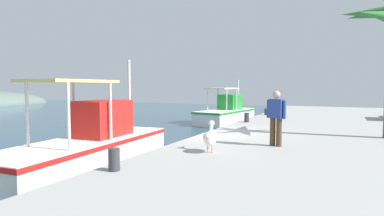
{
  "coord_description": "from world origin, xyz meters",
  "views": [
    {
      "loc": [
        -11.13,
        -4.73,
        2.56
      ],
      "look_at": [
        4.48,
        2.77,
        1.35
      ],
      "focal_mm": 30.0,
      "sensor_mm": 36.0,
      "label": 1
    }
  ],
  "objects_px": {
    "pelican": "(210,137)",
    "mooring_bollard_third": "(247,117)",
    "fisherman_standing": "(276,116)",
    "mooring_bollard_second": "(114,160)",
    "fishing_boat_third": "(226,113)",
    "fishing_boat_second": "(89,147)",
    "mooring_bollard_fourth": "(266,112)"
  },
  "relations": [
    {
      "from": "pelican",
      "to": "fisherman_standing",
      "type": "xyz_separation_m",
      "value": [
        1.66,
        -1.38,
        0.48
      ]
    },
    {
      "from": "fishing_boat_third",
      "to": "mooring_bollard_second",
      "type": "height_order",
      "value": "fishing_boat_third"
    },
    {
      "from": "fishing_boat_third",
      "to": "pelican",
      "type": "distance_m",
      "value": 13.49
    },
    {
      "from": "fisherman_standing",
      "to": "mooring_bollard_fourth",
      "type": "xyz_separation_m",
      "value": [
        9.83,
        2.47,
        -0.69
      ]
    },
    {
      "from": "fishing_boat_second",
      "to": "mooring_bollard_second",
      "type": "bearing_deg",
      "value": -127.76
    },
    {
      "from": "mooring_bollard_second",
      "to": "mooring_bollard_fourth",
      "type": "xyz_separation_m",
      "value": [
        14.05,
        0.0,
        -0.05
      ]
    },
    {
      "from": "fishing_boat_third",
      "to": "mooring_bollard_fourth",
      "type": "bearing_deg",
      "value": -113.74
    },
    {
      "from": "fishing_boat_third",
      "to": "mooring_bollard_second",
      "type": "distance_m",
      "value": 15.69
    },
    {
      "from": "mooring_bollard_fourth",
      "to": "fisherman_standing",
      "type": "bearing_deg",
      "value": -165.88
    },
    {
      "from": "fishing_boat_second",
      "to": "mooring_bollard_third",
      "type": "height_order",
      "value": "fishing_boat_second"
    },
    {
      "from": "fishing_boat_second",
      "to": "fisherman_standing",
      "type": "distance_m",
      "value": 5.66
    },
    {
      "from": "mooring_bollard_second",
      "to": "mooring_bollard_fourth",
      "type": "relative_size",
      "value": 1.24
    },
    {
      "from": "pelican",
      "to": "mooring_bollard_third",
      "type": "xyz_separation_m",
      "value": [
        7.27,
        1.09,
        -0.17
      ]
    },
    {
      "from": "fishing_boat_second",
      "to": "fishing_boat_third",
      "type": "bearing_deg",
      "value": 1.63
    },
    {
      "from": "fishing_boat_second",
      "to": "mooring_bollard_second",
      "type": "distance_m",
      "value": 3.39
    },
    {
      "from": "mooring_bollard_third",
      "to": "fisherman_standing",
      "type": "bearing_deg",
      "value": -156.2
    },
    {
      "from": "mooring_bollard_second",
      "to": "pelican",
      "type": "bearing_deg",
      "value": -23.04
    },
    {
      "from": "fishing_boat_second",
      "to": "pelican",
      "type": "height_order",
      "value": "fishing_boat_second"
    },
    {
      "from": "mooring_bollard_fourth",
      "to": "fishing_boat_third",
      "type": "bearing_deg",
      "value": 66.26
    },
    {
      "from": "mooring_bollard_third",
      "to": "mooring_bollard_fourth",
      "type": "xyz_separation_m",
      "value": [
        4.22,
        -0.0,
        -0.04
      ]
    },
    {
      "from": "fishing_boat_second",
      "to": "pelican",
      "type": "xyz_separation_m",
      "value": [
        0.5,
        -3.75,
        0.48
      ]
    },
    {
      "from": "pelican",
      "to": "fisherman_standing",
      "type": "bearing_deg",
      "value": -39.83
    },
    {
      "from": "pelican",
      "to": "mooring_bollard_third",
      "type": "height_order",
      "value": "pelican"
    },
    {
      "from": "pelican",
      "to": "mooring_bollard_fourth",
      "type": "bearing_deg",
      "value": 5.42
    },
    {
      "from": "fishing_boat_third",
      "to": "fisherman_standing",
      "type": "bearing_deg",
      "value": -153.72
    },
    {
      "from": "mooring_bollard_second",
      "to": "mooring_bollard_third",
      "type": "distance_m",
      "value": 9.83
    },
    {
      "from": "fishing_boat_third",
      "to": "pelican",
      "type": "bearing_deg",
      "value": -162.14
    },
    {
      "from": "fisherman_standing",
      "to": "mooring_bollard_third",
      "type": "xyz_separation_m",
      "value": [
        5.61,
        2.47,
        -0.66
      ]
    },
    {
      "from": "fishing_boat_second",
      "to": "mooring_bollard_fourth",
      "type": "distance_m",
      "value": 12.28
    },
    {
      "from": "fishing_boat_second",
      "to": "pelican",
      "type": "bearing_deg",
      "value": -82.44
    },
    {
      "from": "fishing_boat_second",
      "to": "mooring_bollard_third",
      "type": "distance_m",
      "value": 8.22
    },
    {
      "from": "fishing_boat_third",
      "to": "mooring_bollard_third",
      "type": "distance_m",
      "value": 6.35
    }
  ]
}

